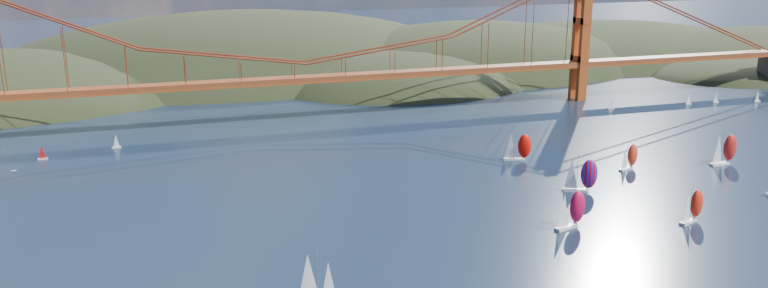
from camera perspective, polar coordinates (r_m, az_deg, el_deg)
headlands at (r=400.13m, az=-2.41°, el=3.83°), size 725.00×225.00×96.00m
bridge at (r=287.74m, az=-6.39°, el=8.16°), size 552.00×12.00×55.00m
sloop_navy at (r=144.75m, az=-5.34°, el=-10.40°), size 8.17×4.61×12.73m
racer_0 at (r=187.62m, az=14.01°, el=-4.84°), size 9.25×5.42×10.37m
racer_1 at (r=200.93m, az=22.41°, el=-4.37°), size 8.27×5.36×9.25m
racer_3 at (r=239.32m, az=18.14°, el=-0.91°), size 7.87×5.17×8.80m
racer_4 at (r=254.90m, az=24.47°, el=-0.35°), size 9.45×4.06×10.74m
racer_5 at (r=240.23m, az=10.11°, el=-0.18°), size 8.77×5.70×9.80m
racer_rwb at (r=214.75m, az=14.70°, el=-2.24°), size 9.52×6.66×10.67m
distant_boat_2 at (r=261.79m, az=-24.61°, el=-0.58°), size 3.00×2.00×4.70m
distant_boat_3 at (r=266.52m, az=-19.74°, el=0.20°), size 3.00×2.00×4.70m
distant_boat_4 at (r=322.17m, az=16.93°, el=2.99°), size 3.00×2.00×4.70m
distant_boat_5 at (r=342.14m, az=22.20°, el=3.21°), size 3.00×2.00×4.70m
distant_boat_6 at (r=350.18m, az=23.97°, el=3.28°), size 3.00×2.00×4.70m
distant_boat_7 at (r=359.27m, az=26.57°, el=3.26°), size 3.00×2.00×4.70m
gull at (r=140.26m, az=-26.37°, el=-1.83°), size 0.90×0.25×0.17m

